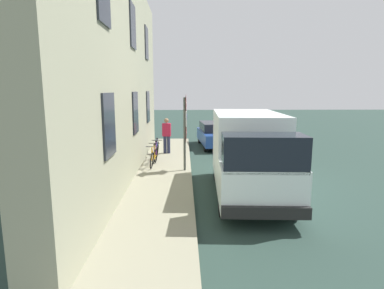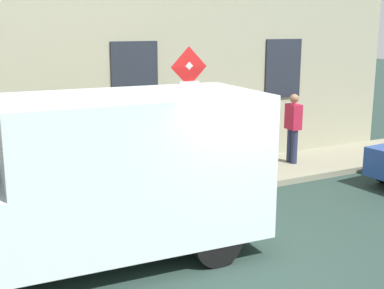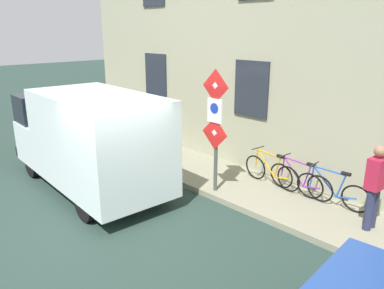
% 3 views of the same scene
% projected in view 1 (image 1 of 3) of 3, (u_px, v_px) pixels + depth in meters
% --- Properties ---
extents(ground_plane, '(80.00, 80.00, 0.00)m').
position_uv_depth(ground_plane, '(254.00, 176.00, 12.04)').
color(ground_plane, '#243731').
extents(sidewalk_slab, '(2.06, 16.93, 0.14)m').
position_uv_depth(sidewalk_slab, '(164.00, 175.00, 11.94)').
color(sidewalk_slab, gray).
rests_on(sidewalk_slab, ground_plane).
extents(building_facade, '(0.75, 14.93, 7.49)m').
position_uv_depth(building_facade, '(124.00, 75.00, 11.28)').
color(building_facade, '#9E9E81').
rests_on(building_facade, ground_plane).
extents(sign_post_stacked, '(0.15, 0.56, 2.83)m').
position_uv_depth(sign_post_stacked, '(186.00, 124.00, 12.04)').
color(sign_post_stacked, '#474C47').
rests_on(sign_post_stacked, sidewalk_slab).
extents(delivery_van, '(2.29, 5.43, 2.50)m').
position_uv_depth(delivery_van, '(249.00, 152.00, 9.69)').
color(delivery_van, white).
rests_on(delivery_van, ground_plane).
extents(parked_hatchback, '(2.02, 4.11, 1.38)m').
position_uv_depth(parked_hatchback, '(216.00, 134.00, 18.11)').
color(parked_hatchback, navy).
rests_on(parked_hatchback, ground_plane).
extents(bicycle_blue, '(0.46, 1.72, 0.89)m').
position_uv_depth(bicycle_blue, '(157.00, 150.00, 14.58)').
color(bicycle_blue, black).
rests_on(bicycle_blue, sidewalk_slab).
extents(bicycle_purple, '(0.46, 1.71, 0.89)m').
position_uv_depth(bicycle_purple, '(156.00, 153.00, 13.78)').
color(bicycle_purple, black).
rests_on(bicycle_purple, sidewalk_slab).
extents(bicycle_orange, '(0.46, 1.71, 0.89)m').
position_uv_depth(bicycle_orange, '(154.00, 157.00, 12.99)').
color(bicycle_orange, black).
rests_on(bicycle_orange, sidewalk_slab).
extents(pedestrian, '(0.42, 0.29, 1.72)m').
position_uv_depth(pedestrian, '(167.00, 134.00, 15.49)').
color(pedestrian, '#262B47').
rests_on(pedestrian, sidewalk_slab).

